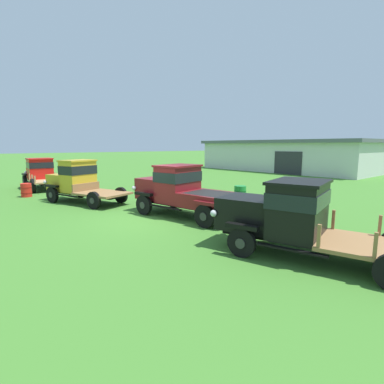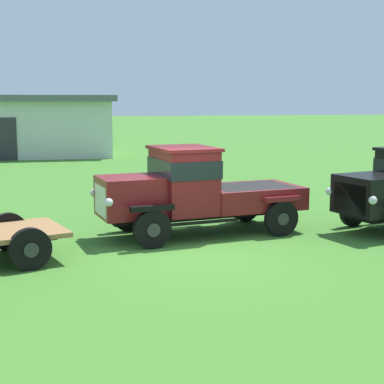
% 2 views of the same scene
% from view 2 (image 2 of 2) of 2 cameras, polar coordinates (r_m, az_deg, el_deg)
% --- Properties ---
extents(ground_plane, '(240.00, 240.00, 0.00)m').
position_cam_2_polar(ground_plane, '(13.15, -0.05, -5.78)').
color(ground_plane, '#3D7528').
extents(vintage_truck_midrow_center, '(5.45, 2.90, 2.21)m').
position_cam_2_polar(vintage_truck_midrow_center, '(14.59, 0.16, 0.20)').
color(vintage_truck_midrow_center, black).
rests_on(vintage_truck_midrow_center, ground).
extents(oil_drum_beside_row, '(0.66, 0.66, 0.90)m').
position_cam_2_polar(oil_drum_beside_row, '(18.79, -3.70, 0.03)').
color(oil_drum_beside_row, '#1E7F33').
rests_on(oil_drum_beside_row, ground).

